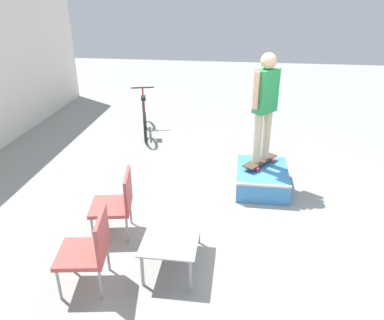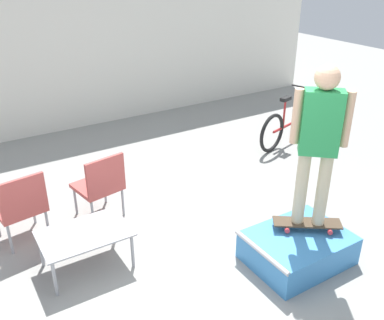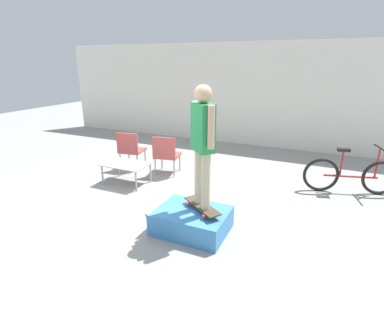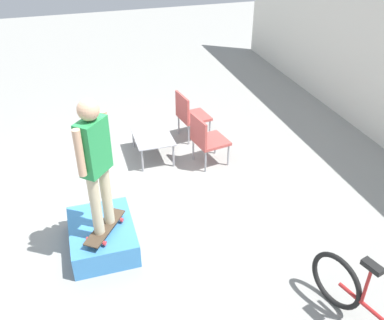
{
  "view_description": "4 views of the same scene",
  "coord_description": "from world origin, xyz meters",
  "px_view_note": "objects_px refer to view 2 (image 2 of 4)",
  "views": [
    {
      "loc": [
        -4.46,
        0.01,
        3.08
      ],
      "look_at": [
        0.38,
        0.65,
        0.76
      ],
      "focal_mm": 35.0,
      "sensor_mm": 36.0,
      "label": 1
    },
    {
      "loc": [
        -1.92,
        -3.05,
        3.09
      ],
      "look_at": [
        0.54,
        0.94,
        0.82
      ],
      "focal_mm": 40.0,
      "sensor_mm": 36.0,
      "label": 2
    },
    {
      "loc": [
        2.73,
        -4.05,
        2.44
      ],
      "look_at": [
        0.59,
        0.65,
        0.74
      ],
      "focal_mm": 28.0,
      "sensor_mm": 36.0,
      "label": 3
    },
    {
      "loc": [
        5.44,
        -0.52,
        4.0
      ],
      "look_at": [
        0.48,
        1.0,
        0.72
      ],
      "focal_mm": 40.0,
      "sensor_mm": 36.0,
      "label": 4
    }
  ],
  "objects_px": {
    "skate_ramp_box": "(297,248)",
    "patio_chair_left": "(21,205)",
    "skateboard_on_ramp": "(307,223)",
    "coffee_table": "(85,236)",
    "person_skater": "(319,136)",
    "bicycle": "(289,123)",
    "patio_chair_right": "(101,183)"
  },
  "relations": [
    {
      "from": "skateboard_on_ramp",
      "to": "patio_chair_right",
      "type": "relative_size",
      "value": 0.8
    },
    {
      "from": "skate_ramp_box",
      "to": "skateboard_on_ramp",
      "type": "height_order",
      "value": "skateboard_on_ramp"
    },
    {
      "from": "skate_ramp_box",
      "to": "person_skater",
      "type": "xyz_separation_m",
      "value": [
        0.15,
        0.04,
        1.29
      ]
    },
    {
      "from": "skateboard_on_ramp",
      "to": "patio_chair_left",
      "type": "xyz_separation_m",
      "value": [
        -2.62,
        1.9,
        0.08
      ]
    },
    {
      "from": "person_skater",
      "to": "coffee_table",
      "type": "bearing_deg",
      "value": -164.91
    },
    {
      "from": "skate_ramp_box",
      "to": "bicycle",
      "type": "xyz_separation_m",
      "value": [
        2.22,
        2.53,
        0.19
      ]
    },
    {
      "from": "skateboard_on_ramp",
      "to": "bicycle",
      "type": "xyz_separation_m",
      "value": [
        2.07,
        2.48,
        -0.06
      ]
    },
    {
      "from": "coffee_table",
      "to": "patio_chair_left",
      "type": "distance_m",
      "value": 0.95
    },
    {
      "from": "skate_ramp_box",
      "to": "coffee_table",
      "type": "distance_m",
      "value": 2.31
    },
    {
      "from": "skateboard_on_ramp",
      "to": "patio_chair_left",
      "type": "bearing_deg",
      "value": 179.68
    },
    {
      "from": "coffee_table",
      "to": "person_skater",
      "type": "bearing_deg",
      "value": -26.64
    },
    {
      "from": "patio_chair_right",
      "to": "patio_chair_left",
      "type": "bearing_deg",
      "value": -10.33
    },
    {
      "from": "person_skater",
      "to": "patio_chair_left",
      "type": "xyz_separation_m",
      "value": [
        -2.62,
        1.9,
        -0.95
      ]
    },
    {
      "from": "person_skater",
      "to": "patio_chair_right",
      "type": "xyz_separation_m",
      "value": [
        -1.66,
        1.9,
        -0.95
      ]
    },
    {
      "from": "coffee_table",
      "to": "patio_chair_right",
      "type": "relative_size",
      "value": 1.04
    },
    {
      "from": "coffee_table",
      "to": "patio_chair_right",
      "type": "distance_m",
      "value": 0.96
    },
    {
      "from": "person_skater",
      "to": "patio_chair_left",
      "type": "bearing_deg",
      "value": -174.21
    },
    {
      "from": "skate_ramp_box",
      "to": "patio_chair_left",
      "type": "height_order",
      "value": "patio_chair_left"
    },
    {
      "from": "coffee_table",
      "to": "skateboard_on_ramp",
      "type": "bearing_deg",
      "value": -26.64
    },
    {
      "from": "patio_chair_left",
      "to": "patio_chair_right",
      "type": "bearing_deg",
      "value": 171.11
    },
    {
      "from": "person_skater",
      "to": "bicycle",
      "type": "bearing_deg",
      "value": 91.93
    },
    {
      "from": "patio_chair_left",
      "to": "patio_chair_right",
      "type": "height_order",
      "value": "same"
    },
    {
      "from": "skate_ramp_box",
      "to": "skateboard_on_ramp",
      "type": "relative_size",
      "value": 1.53
    },
    {
      "from": "coffee_table",
      "to": "patio_chair_left",
      "type": "relative_size",
      "value": 1.04
    },
    {
      "from": "skate_ramp_box",
      "to": "bicycle",
      "type": "distance_m",
      "value": 3.37
    },
    {
      "from": "patio_chair_left",
      "to": "skate_ramp_box",
      "type": "bearing_deg",
      "value": 132.9
    },
    {
      "from": "skate_ramp_box",
      "to": "patio_chair_right",
      "type": "xyz_separation_m",
      "value": [
        -1.51,
        1.94,
        0.34
      ]
    },
    {
      "from": "person_skater",
      "to": "coffee_table",
      "type": "xyz_separation_m",
      "value": [
        -2.15,
        1.08,
        -1.06
      ]
    },
    {
      "from": "coffee_table",
      "to": "patio_chair_left",
      "type": "xyz_separation_m",
      "value": [
        -0.46,
        0.82,
        0.11
      ]
    },
    {
      "from": "person_skater",
      "to": "bicycle",
      "type": "xyz_separation_m",
      "value": [
        2.07,
        2.48,
        -1.09
      ]
    },
    {
      "from": "person_skater",
      "to": "patio_chair_right",
      "type": "bearing_deg",
      "value": 172.87
    },
    {
      "from": "bicycle",
      "to": "patio_chair_left",
      "type": "bearing_deg",
      "value": 171.6
    }
  ]
}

